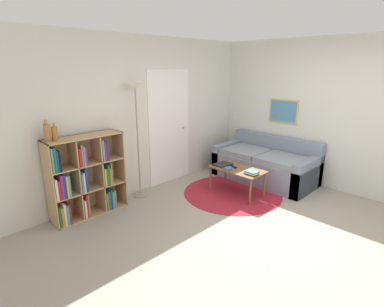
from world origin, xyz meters
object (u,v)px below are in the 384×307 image
Objects in this scene: laptop at (223,164)px; bottle_left at (47,133)px; bottle_middle at (55,133)px; floor_lamp at (136,106)px; couch at (266,165)px; coffee_table at (237,172)px; bookshelf at (84,179)px; bowl at (229,169)px.

laptop is 1.12× the size of bottle_left.
laptop is at bearing -18.09° from bottle_middle.
laptop is at bearing -33.80° from floor_lamp.
couch is at bearing -15.86° from laptop.
bottle_middle is (0.09, -0.01, -0.02)m from bottle_left.
floor_lamp is 2.72m from couch.
coffee_table is at bearing -86.37° from laptop.
bottle_left is at bearing 178.34° from bookshelf.
coffee_table is (1.21, -1.10, -1.11)m from floor_lamp.
bookshelf reaches higher than couch.
bottle_middle is at bearing 162.54° from couch.
bottle_left reaches higher than bowl.
coffee_table is at bearing -27.08° from bookshelf.
bottle_left is (-0.40, 0.01, 0.74)m from bookshelf.
floor_lamp reaches higher than coffee_table.
bottle_left reaches higher than couch.
bottle_middle reaches higher than coffee_table.
couch is 3.84m from bottle_left.
bookshelf is 0.63× the size of floor_lamp.
couch is 8.17× the size of bottle_middle.
floor_lamp reaches higher than couch.
bottle_left is 0.09m from bottle_middle.
bottle_left is at bearing 162.24° from laptop.
bowl is 2.68m from bottle_middle.
bottle_left is (-2.55, 0.82, 0.84)m from laptop.
bottle_left reaches higher than bottle_middle.
bottle_left is (-2.43, 1.05, 0.83)m from bowl.
floor_lamp is 6.65× the size of bottle_left.
coffee_table is 2.88× the size of laptop.
floor_lamp reaches higher than bottle_left.
floor_lamp is 1.78m from laptop.
bookshelf is 0.64× the size of couch.
laptop is 0.26m from bowl.
couch is at bearing -17.46° from bottle_middle.
couch is (2.18, -1.08, -1.22)m from floor_lamp.
coffee_table is 4.00× the size of bottle_middle.
floor_lamp is at bearing 135.99° from bowl.
bottle_left is 1.24× the size of bottle_middle.
bowl is (-0.15, 0.07, 0.07)m from coffee_table.
bottle_middle reaches higher than laptop.
bowl reaches higher than laptop.
bottle_middle is at bearing -8.11° from bottle_left.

